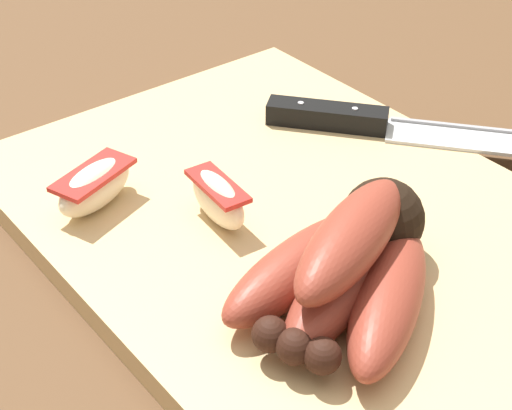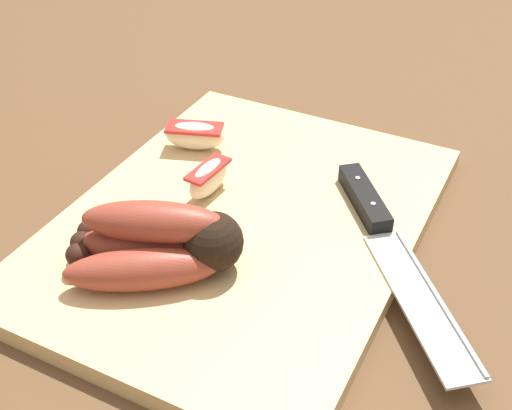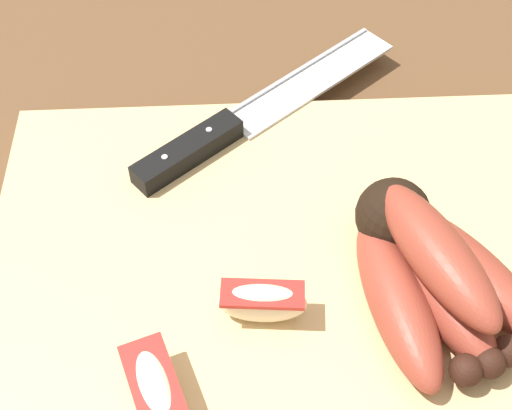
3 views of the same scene
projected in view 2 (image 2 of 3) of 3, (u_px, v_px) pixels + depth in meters
ground_plane at (248, 226)px, 0.68m from camera, size 6.00×6.00×0.00m
cutting_board at (242, 224)px, 0.66m from camera, size 0.44×0.33×0.02m
banana_bunch at (159, 241)px, 0.59m from camera, size 0.14×0.16×0.07m
chefs_knife at (382, 230)px, 0.63m from camera, size 0.24×0.20×0.02m
apple_wedge_near at (195, 135)px, 0.75m from camera, size 0.05×0.07×0.03m
apple_wedge_middle at (208, 178)px, 0.68m from camera, size 0.06×0.03×0.04m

